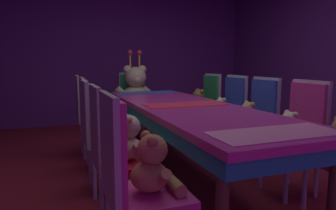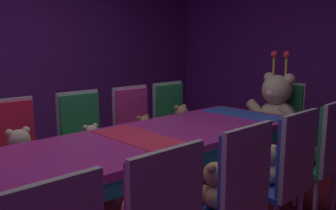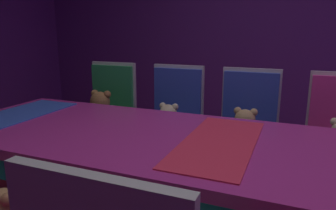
# 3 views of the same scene
# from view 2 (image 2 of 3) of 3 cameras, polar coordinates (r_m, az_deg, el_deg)

# --- Properties ---
(wall_back) EXTENTS (5.20, 0.12, 2.80)m
(wall_back) POSITION_cam_2_polar(r_m,az_deg,el_deg) (5.12, 24.80, 8.86)
(wall_back) COLOR #59267F
(wall_back) RESTS_ON ground_plane
(wall_left) EXTENTS (0.12, 6.40, 2.80)m
(wall_left) POSITION_cam_2_polar(r_m,az_deg,el_deg) (4.79, -24.83, 8.85)
(wall_left) COLOR #59267F
(wall_left) RESTS_ON ground_plane
(banquet_table) EXTENTS (0.90, 2.97, 0.75)m
(banquet_table) POSITION_cam_2_polar(r_m,az_deg,el_deg) (2.59, -4.55, -7.07)
(banquet_table) COLOR #B22D8C
(banquet_table) RESTS_ON ground_plane
(chair_left_1) EXTENTS (0.42, 0.41, 0.98)m
(chair_left_1) POSITION_cam_2_polar(r_m,az_deg,el_deg) (3.03, -23.52, -6.50)
(chair_left_1) COLOR red
(chair_left_1) RESTS_ON ground_plane
(teddy_left_1) EXTENTS (0.27, 0.35, 0.33)m
(teddy_left_1) POSITION_cam_2_polar(r_m,az_deg,el_deg) (2.90, -22.52, -7.11)
(teddy_left_1) COLOR beige
(teddy_left_1) RESTS_ON chair_left_1
(chair_left_2) EXTENTS (0.42, 0.41, 0.98)m
(chair_left_2) POSITION_cam_2_polar(r_m,az_deg,el_deg) (3.29, -13.37, -4.69)
(chair_left_2) COLOR #268C4C
(chair_left_2) RESTS_ON ground_plane
(teddy_left_2) EXTENTS (0.21, 0.27, 0.26)m
(teddy_left_2) POSITION_cam_2_polar(r_m,az_deg,el_deg) (3.18, -12.06, -5.66)
(teddy_left_2) COLOR beige
(teddy_left_2) RESTS_ON chair_left_2
(chair_left_3) EXTENTS (0.42, 0.41, 0.98)m
(chair_left_3) POSITION_cam_2_polar(r_m,az_deg,el_deg) (3.58, -5.29, -3.31)
(chair_left_3) COLOR #CC338C
(chair_left_3) RESTS_ON ground_plane
(teddy_left_3) EXTENTS (0.22, 0.28, 0.26)m
(teddy_left_3) POSITION_cam_2_polar(r_m,az_deg,el_deg) (3.47, -3.83, -4.11)
(teddy_left_3) COLOR #9E7247
(teddy_left_3) RESTS_ON chair_left_3
(chair_left_4) EXTENTS (0.42, 0.41, 0.98)m
(chair_left_4) POSITION_cam_2_polar(r_m,az_deg,el_deg) (3.92, 0.69, -2.10)
(chair_left_4) COLOR #268C4C
(chair_left_4) RESTS_ON ground_plane
(teddy_left_4) EXTENTS (0.25, 0.32, 0.30)m
(teddy_left_4) POSITION_cam_2_polar(r_m,az_deg,el_deg) (3.82, 2.20, -2.56)
(teddy_left_4) COLOR tan
(teddy_left_4) RESTS_ON chair_left_4
(chair_right_2) EXTENTS (0.42, 0.41, 0.98)m
(chair_right_2) POSITION_cam_2_polar(r_m,az_deg,el_deg) (2.05, 10.56, -13.60)
(chair_right_2) COLOR #2D47B2
(chair_right_2) RESTS_ON ground_plane
(teddy_right_2) EXTENTS (0.23, 0.30, 0.28)m
(teddy_right_2) POSITION_cam_2_polar(r_m,az_deg,el_deg) (2.14, 7.36, -13.00)
(teddy_right_2) COLOR tan
(teddy_right_2) RESTS_ON chair_right_2
(chair_right_3) EXTENTS (0.42, 0.41, 0.98)m
(chair_right_3) POSITION_cam_2_polar(r_m,az_deg,el_deg) (2.49, 18.36, -9.65)
(chair_right_3) COLOR #2D47B2
(chair_right_3) RESTS_ON ground_plane
(teddy_right_3) EXTENTS (0.22, 0.28, 0.27)m
(teddy_right_3) POSITION_cam_2_polar(r_m,az_deg,el_deg) (2.57, 15.50, -9.51)
(teddy_right_3) COLOR beige
(teddy_right_3) RESTS_ON chair_right_3
(chair_right_4) EXTENTS (0.42, 0.41, 0.98)m
(chair_right_4) POSITION_cam_2_polar(r_m,az_deg,el_deg) (3.00, 23.61, -6.67)
(chair_right_4) COLOR #268C4C
(chair_right_4) RESTS_ON ground_plane
(teddy_right_4) EXTENTS (0.26, 0.34, 0.32)m
(teddy_right_4) POSITION_cam_2_polar(r_m,az_deg,el_deg) (3.06, 21.08, -6.22)
(teddy_right_4) COLOR olive
(teddy_right_4) RESTS_ON chair_right_4
(throne_chair) EXTENTS (0.41, 0.42, 0.98)m
(throne_chair) POSITION_cam_2_polar(r_m,az_deg,el_deg) (4.14, 17.89, -1.93)
(throne_chair) COLOR #268C4C
(throne_chair) RESTS_ON ground_plane
(king_teddy_bear) EXTENTS (0.68, 0.52, 0.87)m
(king_teddy_bear) POSITION_cam_2_polar(r_m,az_deg,el_deg) (3.97, 16.82, -0.31)
(king_teddy_bear) COLOR beige
(king_teddy_bear) RESTS_ON throne_chair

